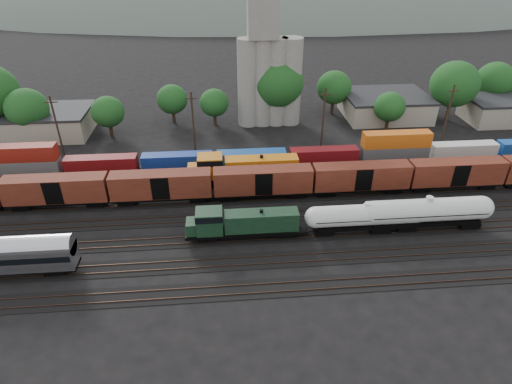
{
  "coord_description": "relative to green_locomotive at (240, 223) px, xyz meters",
  "views": [
    {
      "loc": [
        -6.88,
        -51.67,
        35.42
      ],
      "look_at": [
        -2.27,
        2.0,
        3.0
      ],
      "focal_mm": 30.0,
      "sensor_mm": 36.0,
      "label": 1
    }
  ],
  "objects": [
    {
      "name": "grain_silo",
      "position": [
        8.31,
        41.0,
        8.77
      ],
      "size": [
        13.4,
        5.0,
        29.0
      ],
      "color": "gray",
      "rests_on": "ground"
    },
    {
      "name": "orange_locomotive",
      "position": [
        0.96,
        15.0,
        0.31
      ],
      "size": [
        19.78,
        3.3,
        4.95
      ],
      "color": "black",
      "rests_on": "ground"
    },
    {
      "name": "utility_poles",
      "position": [
        5.02,
        27.0,
        3.72
      ],
      "size": [
        122.2,
        0.36,
        12.0
      ],
      "color": "black",
      "rests_on": "ground"
    },
    {
      "name": "green_locomotive",
      "position": [
        0.0,
        0.0,
        0.0
      ],
      "size": [
        16.44,
        2.9,
        4.35
      ],
      "color": "black",
      "rests_on": "ground"
    },
    {
      "name": "container_wall",
      "position": [
        -9.1,
        20.0,
        -0.25
      ],
      "size": [
        164.75,
        2.6,
        5.8
      ],
      "color": "black",
      "rests_on": "ground"
    },
    {
      "name": "tracks",
      "position": [
        5.02,
        5.0,
        -2.44
      ],
      "size": [
        180.0,
        33.2,
        0.2
      ],
      "color": "black",
      "rests_on": "ground"
    },
    {
      "name": "distant_hills",
      "position": [
        28.94,
        265.0,
        -23.05
      ],
      "size": [
        860.0,
        286.0,
        130.0
      ],
      "color": "#59665B",
      "rests_on": "ground"
    },
    {
      "name": "boxcar_string",
      "position": [
        19.48,
        10.0,
        0.63
      ],
      "size": [
        169.0,
        2.9,
        4.2
      ],
      "color": "black",
      "rests_on": "ground"
    },
    {
      "name": "tank_car_a",
      "position": [
        17.21,
        0.0,
        0.16
      ],
      "size": [
        16.96,
        3.04,
        4.45
      ],
      "color": "silver",
      "rests_on": "ground"
    },
    {
      "name": "tree_band",
      "position": [
        1.81,
        42.07,
        5.14
      ],
      "size": [
        163.44,
        20.95,
        14.49
      ],
      "color": "black",
      "rests_on": "ground"
    },
    {
      "name": "tank_car_b",
      "position": [
        25.68,
        0.0,
        0.42
      ],
      "size": [
        18.81,
        3.37,
        4.93
      ],
      "color": "silver",
      "rests_on": "ground"
    },
    {
      "name": "ground",
      "position": [
        5.02,
        5.0,
        -2.49
      ],
      "size": [
        600.0,
        600.0,
        0.0
      ],
      "primitive_type": "plane",
      "color": "black"
    },
    {
      "name": "industrial_sheds",
      "position": [
        11.65,
        40.25,
        0.07
      ],
      "size": [
        119.38,
        17.26,
        5.1
      ],
      "color": "#9E937F",
      "rests_on": "ground"
    }
  ]
}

